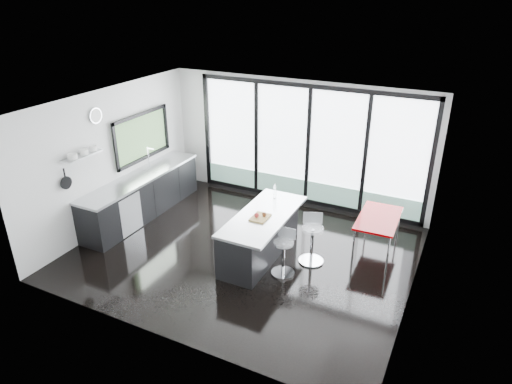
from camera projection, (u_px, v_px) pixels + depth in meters
The scene contains 11 objects.
floor at pixel (244, 252), 8.58m from camera, with size 6.00×5.00×0.00m, color black.
ceiling at pixel (242, 106), 7.41m from camera, with size 6.00×5.00×0.00m, color white.
wall_back at pixel (307, 151), 9.94m from camera, with size 6.00×0.09×2.80m.
wall_front at pixel (154, 254), 5.96m from camera, with size 6.00×0.00×2.80m, color silver.
wall_left at pixel (121, 146), 9.34m from camera, with size 0.26×5.00×2.80m.
wall_right at pixel (421, 220), 6.79m from camera, with size 0.00×5.00×2.80m, color silver.
counter_cabinets at pixel (142, 195), 9.79m from camera, with size 0.69×3.24×1.36m.
island at pixel (260, 234), 8.32m from camera, with size 0.90×2.11×1.12m.
bar_stool_near at pixel (283, 258), 7.83m from camera, with size 0.41×0.41×0.65m, color silver.
bar_stool_far at pixel (312, 245), 8.15m from camera, with size 0.45×0.45×0.71m, color silver.
red_table at pixel (377, 233), 8.58m from camera, with size 0.71×1.25×0.67m, color #790001.
Camera 1 is at (3.44, -6.46, 4.63)m, focal length 32.00 mm.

